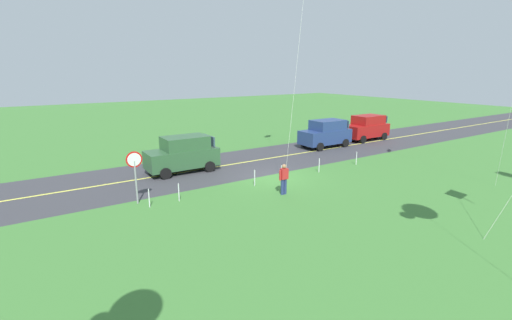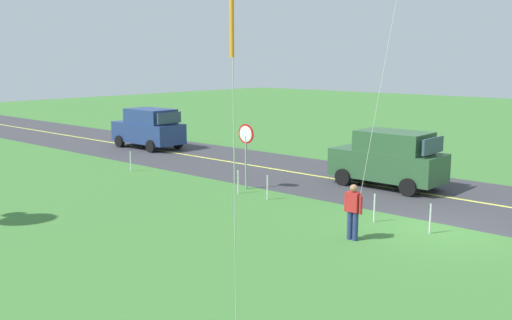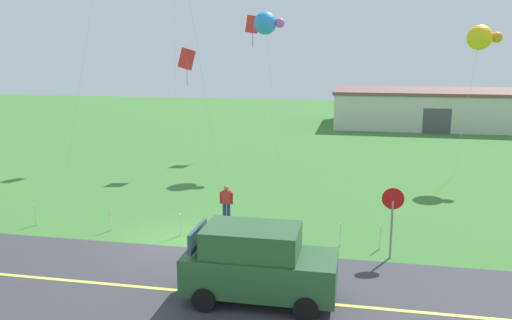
{
  "view_description": "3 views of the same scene",
  "coord_description": "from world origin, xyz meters",
  "px_view_note": "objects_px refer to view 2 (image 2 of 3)",
  "views": [
    {
      "loc": [
        12.0,
        16.4,
        6.19
      ],
      "look_at": [
        4.38,
        4.78,
        2.68
      ],
      "focal_mm": 24.91,
      "sensor_mm": 36.0,
      "label": 1
    },
    {
      "loc": [
        -7.27,
        16.43,
        5.08
      ],
      "look_at": [
        3.0,
        4.9,
        2.38
      ],
      "focal_mm": 41.21,
      "sensor_mm": 36.0,
      "label": 2
    },
    {
      "loc": [
        6.71,
        -18.16,
        7.19
      ],
      "look_at": [
        2.44,
        3.53,
        2.57
      ],
      "focal_mm": 36.93,
      "sensor_mm": 36.0,
      "label": 3
    }
  ],
  "objects_px": {
    "car_parked_east_far": "(149,128)",
    "person_adult_near": "(353,210)",
    "stop_sign": "(246,143)",
    "car_suv_foreground": "(389,158)"
  },
  "relations": [
    {
      "from": "car_parked_east_far",
      "to": "person_adult_near",
      "type": "relative_size",
      "value": 2.75
    },
    {
      "from": "stop_sign",
      "to": "car_parked_east_far",
      "type": "bearing_deg",
      "value": -20.02
    },
    {
      "from": "car_suv_foreground",
      "to": "car_parked_east_far",
      "type": "xyz_separation_m",
      "value": [
        15.25,
        -0.07,
        0.0
      ]
    },
    {
      "from": "stop_sign",
      "to": "person_adult_near",
      "type": "height_order",
      "value": "stop_sign"
    },
    {
      "from": "stop_sign",
      "to": "person_adult_near",
      "type": "distance_m",
      "value": 7.28
    },
    {
      "from": "car_parked_east_far",
      "to": "car_suv_foreground",
      "type": "bearing_deg",
      "value": 179.74
    },
    {
      "from": "car_parked_east_far",
      "to": "stop_sign",
      "type": "distance_m",
      "value": 12.01
    },
    {
      "from": "car_suv_foreground",
      "to": "person_adult_near",
      "type": "xyz_separation_m",
      "value": [
        -2.68,
        6.83,
        -0.29
      ]
    },
    {
      "from": "car_suv_foreground",
      "to": "stop_sign",
      "type": "bearing_deg",
      "value": 45.42
    },
    {
      "from": "stop_sign",
      "to": "person_adult_near",
      "type": "bearing_deg",
      "value": 157.21
    }
  ]
}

